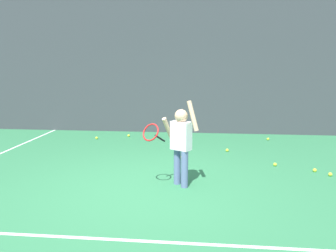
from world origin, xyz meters
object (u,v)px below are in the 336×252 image
Objects in this scene: tennis_player at (180,140)px; tennis_ball_2 at (315,170)px; tennis_ball_3 at (227,150)px; tennis_ball_5 at (129,136)px; tennis_ball_6 at (97,138)px; tennis_ball_0 at (330,174)px; tennis_ball_4 at (180,157)px; tennis_ball_7 at (268,139)px; tennis_ball_8 at (275,164)px.

tennis_ball_2 is (2.34, 0.91, -0.69)m from tennis_player.
tennis_ball_5 is at bearing 152.30° from tennis_ball_3.
tennis_ball_6 is (-4.69, 2.21, 0.00)m from tennis_ball_2.
tennis_ball_0 is 1.00× the size of tennis_ball_3.
tennis_ball_7 is (2.12, 1.92, 0.00)m from tennis_ball_4.
tennis_ball_0 and tennis_ball_7 have the same top height.
tennis_ball_0 is at bearing -79.55° from tennis_ball_7.
tennis_player is at bearing -112.53° from tennis_ball_3.
tennis_ball_6 is 1.00× the size of tennis_ball_7.
tennis_ball_4 is 1.00× the size of tennis_ball_8.
tennis_ball_3 is 3.38m from tennis_ball_6.
tennis_ball_3 and tennis_ball_7 have the same top height.
tennis_player reaches higher than tennis_ball_8.
tennis_ball_4 is at bearing 162.71° from tennis_ball_0.
tennis_ball_0 is 1.00× the size of tennis_ball_5.
tennis_ball_8 is (0.81, -0.99, 0.00)m from tennis_ball_3.
tennis_ball_8 is at bearing -34.77° from tennis_ball_5.
tennis_ball_3 is at bearing -16.02° from tennis_ball_6.
tennis_ball_2 is at bearing -41.55° from tennis_ball_3.
tennis_ball_5 is at bearing 145.86° from tennis_ball_0.
tennis_ball_3 is 1.20m from tennis_ball_4.
tennis_ball_5 is 1.00× the size of tennis_ball_7.
tennis_ball_5 is 1.00× the size of tennis_ball_6.
tennis_ball_2 is 2.51m from tennis_ball_4.
tennis_ball_6 is at bearing 154.71° from tennis_ball_8.
tennis_player is 4.05m from tennis_ball_7.
tennis_ball_7 is at bearing -0.92° from tennis_ball_5.
tennis_ball_4 is 1.84m from tennis_ball_8.
tennis_ball_2 is 4.70m from tennis_ball_5.
tennis_ball_4 is at bearing 170.00° from tennis_ball_8.
tennis_ball_0 and tennis_ball_2 have the same top height.
tennis_ball_5 is (-1.59, 3.49, -0.69)m from tennis_player.
tennis_ball_7 is at bearing 4.17° from tennis_ball_6.
tennis_player is 1.67m from tennis_ball_4.
tennis_ball_0 is 1.00× the size of tennis_ball_4.
tennis_ball_5 and tennis_ball_7 have the same top height.
tennis_ball_2 is 5.18m from tennis_ball_6.
tennis_ball_5 is at bearing 179.08° from tennis_ball_7.
tennis_ball_6 and tennis_ball_7 have the same top height.
tennis_ball_4 is (-1.00, -0.67, 0.00)m from tennis_ball_3.
tennis_player is at bearing -120.51° from tennis_ball_7.
tennis_ball_3 is 1.00× the size of tennis_ball_5.
tennis_ball_8 is (1.81, -0.32, 0.00)m from tennis_ball_4.
tennis_ball_2 and tennis_ball_6 have the same top height.
tennis_ball_3 is at bearing -131.79° from tennis_ball_7.
tennis_ball_0 and tennis_ball_6 have the same top height.
tennis_ball_2 is 1.00× the size of tennis_ball_6.
tennis_ball_7 is 1.00× the size of tennis_ball_8.
tennis_ball_2 and tennis_ball_5 have the same top height.
tennis_player reaches higher than tennis_ball_0.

